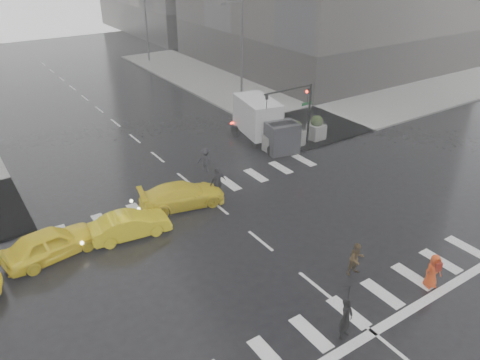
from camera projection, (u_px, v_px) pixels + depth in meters
ground at (261, 241)px, 23.20m from camera, size 120.00×120.00×0.00m
sidewalk_ne at (316, 91)px, 45.70m from camera, size 35.00×35.00×0.15m
road_markings at (261, 241)px, 23.20m from camera, size 18.00×48.00×0.01m
traffic_signal_pole at (299, 104)px, 32.07m from camera, size 4.45×0.42×4.50m
street_lamp_near at (240, 50)px, 39.56m from camera, size 2.15×0.22×9.00m
street_lamp_far at (145, 19)px, 54.30m from camera, size 2.15×0.22×9.00m
planter_west at (273, 140)px, 32.25m from camera, size 1.10×1.10×1.80m
planter_mid at (295, 134)px, 33.24m from camera, size 1.10×1.10×1.80m
planter_east at (316, 128)px, 34.23m from camera, size 1.10×1.10×1.80m
pedestrian_black at (348, 304)px, 16.94m from camera, size 1.21×1.22×2.43m
pedestrian_brown at (357, 259)px, 20.59m from camera, size 0.84×0.69×1.59m
pedestrian_orange at (433, 271)px, 19.84m from camera, size 0.90×0.72×1.60m
pedestrian_far_a at (218, 182)px, 26.76m from camera, size 1.15×0.79×1.85m
pedestrian_far_b at (206, 160)px, 29.73m from camera, size 1.17×1.13×1.62m
taxi_front at (51, 243)px, 21.73m from camera, size 4.59×2.42×1.49m
taxi_mid at (130, 225)px, 23.29m from camera, size 4.09×1.84×1.30m
taxi_rear at (182, 195)px, 25.92m from camera, size 4.48×2.70×1.38m
box_truck at (264, 122)px, 33.49m from camera, size 2.19×5.84×3.10m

